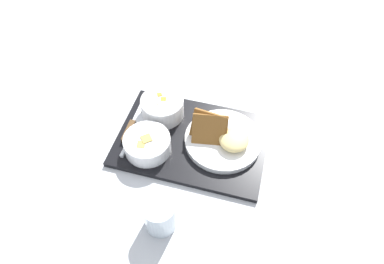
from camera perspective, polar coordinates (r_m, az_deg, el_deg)
ground_plane at (r=0.94m, az=0.00°, el=-1.64°), size 4.00×4.00×0.00m
serving_tray at (r=0.94m, az=0.00°, el=-1.39°), size 0.41×0.29×0.01m
bowl_salad at (r=0.97m, az=-4.94°, el=4.29°), size 0.12×0.12×0.06m
bowl_soup at (r=0.90m, az=-7.48°, el=-1.87°), size 0.12×0.12×0.05m
plate_main at (r=0.92m, az=5.09°, el=-1.04°), size 0.21×0.21×0.09m
knife at (r=0.96m, az=-10.16°, el=0.80°), size 0.02×0.17×0.02m
spoon at (r=0.97m, az=-9.01°, el=0.91°), size 0.04×0.16×0.01m
glass_water at (r=0.79m, az=-5.44°, el=-13.75°), size 0.07×0.07×0.09m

